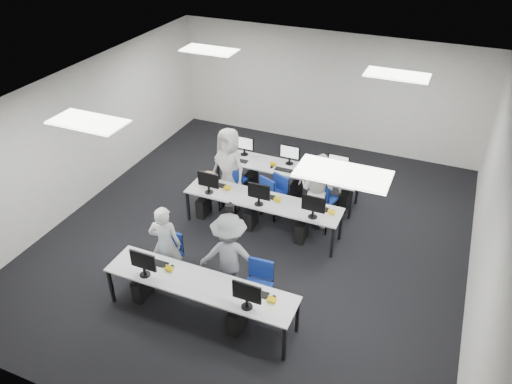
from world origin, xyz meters
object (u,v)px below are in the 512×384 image
at_px(chair_4, 317,215).
at_px(chair_7, 324,206).
at_px(desk_mid, 262,202).
at_px(desk_front, 200,285).
at_px(chair_1, 257,296).
at_px(student_3, 320,187).
at_px(photographer, 230,256).
at_px(student_2, 229,166).
at_px(chair_5, 235,185).
at_px(student_0, 165,244).
at_px(chair_6, 273,199).
at_px(chair_3, 275,203).
at_px(chair_0, 169,264).
at_px(chair_2, 231,197).

xyz_separation_m(chair_4, chair_7, (0.03, 0.39, -0.01)).
bearing_deg(desk_mid, desk_front, -90.00).
distance_m(desk_front, desk_mid, 2.60).
height_order(chair_1, chair_4, chair_4).
relative_size(student_3, photographer, 0.95).
bearing_deg(chair_1, student_2, 119.83).
bearing_deg(chair_5, desk_mid, -20.54).
bearing_deg(desk_front, chair_5, 106.46).
xyz_separation_m(desk_front, chair_7, (1.03, 3.51, -0.40)).
distance_m(chair_7, student_3, 0.50).
bearing_deg(student_0, chair_1, 163.65).
relative_size(chair_1, chair_7, 1.04).
height_order(chair_5, photographer, photographer).
height_order(chair_6, photographer, photographer).
relative_size(desk_mid, chair_5, 3.87).
height_order(desk_front, chair_3, chair_3).
distance_m(chair_6, photographer, 2.69).
height_order(desk_front, student_2, student_2).
distance_m(chair_0, chair_2, 2.43).
distance_m(desk_front, student_2, 3.50).
relative_size(chair_1, chair_6, 1.05).
distance_m(desk_mid, chair_7, 1.43).
xyz_separation_m(chair_0, chair_5, (-0.04, 2.91, -0.02)).
xyz_separation_m(chair_2, chair_7, (1.96, 0.43, 0.01)).
relative_size(chair_4, chair_5, 1.11).
bearing_deg(chair_4, chair_5, 153.14).
distance_m(chair_3, chair_4, 0.97).
bearing_deg(chair_4, photographer, -123.22).
bearing_deg(chair_4, chair_0, -143.82).
bearing_deg(chair_4, chair_7, 70.21).
distance_m(chair_2, chair_6, 0.90).
height_order(chair_1, photographer, photographer).
relative_size(chair_3, chair_6, 1.01).
distance_m(chair_3, chair_5, 1.13).
bearing_deg(chair_3, chair_6, 149.94).
xyz_separation_m(student_2, student_3, (2.00, 0.13, -0.11)).
relative_size(chair_4, student_3, 0.60).
xyz_separation_m(desk_front, chair_4, (1.00, 3.12, -0.39)).
xyz_separation_m(chair_6, student_0, (-0.93, -2.74, 0.49)).
distance_m(chair_6, student_3, 1.10).
distance_m(desk_mid, chair_0, 2.24).
height_order(desk_mid, chair_4, chair_4).
bearing_deg(desk_front, chair_4, 72.30).
xyz_separation_m(chair_5, chair_7, (2.08, -0.05, 0.02)).
distance_m(chair_2, photographer, 2.68).
bearing_deg(student_3, chair_3, -168.22).
bearing_deg(photographer, chair_4, -126.91).
distance_m(chair_3, student_0, 2.87).
bearing_deg(desk_front, chair_0, 147.38).
xyz_separation_m(chair_3, student_3, (0.89, 0.23, 0.49)).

